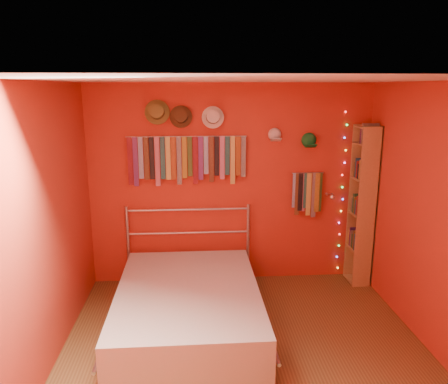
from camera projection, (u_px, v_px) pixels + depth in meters
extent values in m
plane|color=brown|center=(246.00, 357.00, 4.06)|extent=(3.50, 3.50, 0.00)
cube|color=#A7321B|center=(231.00, 185.00, 5.46)|extent=(3.50, 0.02, 2.50)
cube|color=#A7321B|center=(443.00, 225.00, 3.88)|extent=(0.02, 3.50, 2.50)
cube|color=#A7321B|center=(40.00, 234.00, 3.64)|extent=(0.02, 3.50, 2.50)
cube|color=white|center=(250.00, 80.00, 3.47)|extent=(3.50, 3.50, 0.02)
cylinder|color=#B5B5BA|center=(187.00, 137.00, 5.23)|extent=(1.45, 0.01, 0.01)
cube|color=maroon|center=(130.00, 161.00, 5.24)|extent=(0.06, 0.01, 0.58)
cube|color=#4E1A6A|center=(136.00, 162.00, 5.24)|extent=(0.06, 0.01, 0.60)
cube|color=#7190C9|center=(141.00, 158.00, 5.23)|extent=(0.06, 0.01, 0.50)
cube|color=#4B2F19|center=(146.00, 159.00, 5.25)|extent=(0.06, 0.01, 0.52)
cube|color=black|center=(152.00, 158.00, 5.24)|extent=(0.06, 0.01, 0.51)
cube|color=#A4526D|center=(157.00, 162.00, 5.25)|extent=(0.06, 0.01, 0.60)
cube|color=#174C53|center=(163.00, 158.00, 5.26)|extent=(0.06, 0.01, 0.52)
cube|color=#B3B648|center=(168.00, 158.00, 5.26)|extent=(0.06, 0.01, 0.52)
cube|color=maroon|center=(174.00, 158.00, 5.26)|extent=(0.06, 0.01, 0.52)
cube|color=navy|center=(179.00, 161.00, 5.28)|extent=(0.06, 0.01, 0.59)
cube|color=olive|center=(184.00, 158.00, 5.27)|extent=(0.06, 0.01, 0.51)
cube|color=#2A4D1F|center=(190.00, 157.00, 5.27)|extent=(0.06, 0.01, 0.48)
cube|color=maroon|center=(195.00, 161.00, 5.29)|extent=(0.06, 0.01, 0.58)
cube|color=#4E1A6A|center=(201.00, 158.00, 5.29)|extent=(0.06, 0.01, 0.53)
cube|color=#6888B9|center=(206.00, 155.00, 5.28)|extent=(0.06, 0.01, 0.46)
cube|color=#4F281A|center=(211.00, 160.00, 5.30)|extent=(0.06, 0.01, 0.56)
cube|color=black|center=(217.00, 156.00, 5.29)|extent=(0.06, 0.01, 0.48)
cube|color=#B35987|center=(222.00, 158.00, 5.30)|extent=(0.06, 0.01, 0.52)
cube|color=#19545A|center=(227.00, 156.00, 5.31)|extent=(0.06, 0.01, 0.48)
cube|color=#B3A447|center=(233.00, 160.00, 5.32)|extent=(0.06, 0.01, 0.59)
cube|color=brown|center=(238.00, 156.00, 5.31)|extent=(0.06, 0.01, 0.48)
cube|color=navy|center=(243.00, 157.00, 5.32)|extent=(0.06, 0.01, 0.50)
cylinder|color=#B5B5BA|center=(308.00, 173.00, 5.44)|extent=(0.40, 0.01, 0.01)
cube|color=#6983BC|center=(295.00, 191.00, 5.47)|extent=(0.06, 0.01, 0.44)
cube|color=#4D3519|center=(297.00, 194.00, 5.48)|extent=(0.06, 0.01, 0.54)
cube|color=black|center=(300.00, 192.00, 5.47)|extent=(0.06, 0.01, 0.48)
cube|color=#B65B7A|center=(303.00, 192.00, 5.48)|extent=(0.06, 0.01, 0.49)
cube|color=#1B5F54|center=(306.00, 191.00, 5.48)|extent=(0.06, 0.01, 0.45)
cube|color=#ABAC45|center=(309.00, 195.00, 5.48)|extent=(0.06, 0.01, 0.55)
cube|color=brown|center=(311.00, 191.00, 5.49)|extent=(0.06, 0.01, 0.46)
cube|color=#171353|center=(314.00, 195.00, 5.50)|extent=(0.06, 0.01, 0.57)
cube|color=brown|center=(317.00, 193.00, 5.49)|extent=(0.06, 0.01, 0.50)
cube|color=#254D1E|center=(320.00, 192.00, 5.50)|extent=(0.06, 0.01, 0.50)
cylinder|color=olive|center=(157.00, 112.00, 5.13)|extent=(0.29, 0.07, 0.29)
cylinder|color=olive|center=(157.00, 111.00, 5.07)|extent=(0.17, 0.14, 0.19)
cylinder|color=#332314|center=(157.00, 112.00, 5.10)|extent=(0.18, 0.06, 0.18)
cylinder|color=#4A321A|center=(181.00, 117.00, 5.16)|extent=(0.27, 0.07, 0.26)
cylinder|color=#4A321A|center=(181.00, 116.00, 5.11)|extent=(0.16, 0.13, 0.17)
cylinder|color=black|center=(181.00, 116.00, 5.13)|extent=(0.16, 0.05, 0.16)
cylinder|color=silver|center=(213.00, 117.00, 5.19)|extent=(0.27, 0.07, 0.26)
cylinder|color=silver|center=(213.00, 117.00, 5.14)|extent=(0.16, 0.13, 0.17)
cylinder|color=black|center=(213.00, 117.00, 5.16)|extent=(0.16, 0.05, 0.16)
ellipsoid|color=silver|center=(275.00, 134.00, 5.30)|extent=(0.17, 0.13, 0.17)
cube|color=silver|center=(276.00, 140.00, 5.21)|extent=(0.12, 0.09, 0.05)
ellipsoid|color=#19732E|center=(309.00, 140.00, 5.34)|extent=(0.18, 0.14, 0.18)
cube|color=#19732E|center=(311.00, 146.00, 5.25)|extent=(0.13, 0.10, 0.05)
sphere|color=#FF3333|center=(346.00, 112.00, 5.30)|extent=(0.02, 0.02, 0.02)
sphere|color=#33FF4C|center=(347.00, 125.00, 5.34)|extent=(0.02, 0.02, 0.02)
sphere|color=#4C66FF|center=(345.00, 138.00, 5.38)|extent=(0.02, 0.02, 0.02)
sphere|color=yellow|center=(346.00, 150.00, 5.42)|extent=(0.02, 0.02, 0.02)
sphere|color=#FF4CCC|center=(345.00, 163.00, 5.45)|extent=(0.02, 0.02, 0.02)
sphere|color=#FF3333|center=(342.00, 175.00, 5.49)|extent=(0.02, 0.02, 0.02)
sphere|color=#33FF4C|center=(342.00, 187.00, 5.53)|extent=(0.02, 0.02, 0.02)
sphere|color=#4C66FF|center=(343.00, 199.00, 5.56)|extent=(0.02, 0.02, 0.02)
sphere|color=yellow|center=(341.00, 211.00, 5.60)|extent=(0.02, 0.02, 0.02)
sphere|color=#FF4CCC|center=(339.00, 223.00, 5.64)|extent=(0.02, 0.02, 0.02)
sphere|color=#FF3333|center=(340.00, 234.00, 5.67)|extent=(0.02, 0.02, 0.02)
sphere|color=#33FF4C|center=(339.00, 246.00, 5.71)|extent=(0.02, 0.02, 0.02)
sphere|color=#4C66FF|center=(337.00, 257.00, 5.75)|extent=(0.02, 0.02, 0.02)
sphere|color=yellow|center=(338.00, 268.00, 5.79)|extent=(0.02, 0.02, 0.02)
cylinder|color=#B5B5BA|center=(327.00, 194.00, 5.55)|extent=(0.03, 0.03, 0.03)
cylinder|color=#B5B5BA|center=(329.00, 194.00, 5.44)|extent=(0.01, 0.23, 0.07)
sphere|color=white|center=(332.00, 197.00, 5.33)|extent=(0.06, 0.06, 0.06)
cube|color=#9B7246|center=(367.00, 210.00, 5.26)|extent=(0.24, 0.02, 2.00)
cube|color=#9B7246|center=(357.00, 203.00, 5.57)|extent=(0.24, 0.02, 2.00)
cube|color=#9B7246|center=(371.00, 206.00, 5.42)|extent=(0.02, 0.34, 2.00)
cube|color=#9B7246|center=(356.00, 279.00, 5.65)|extent=(0.24, 0.32, 0.02)
cube|color=#9B7246|center=(359.00, 248.00, 5.54)|extent=(0.24, 0.32, 0.02)
cube|color=#9B7246|center=(362.00, 214.00, 5.44)|extent=(0.24, 0.32, 0.02)
cube|color=#9B7246|center=(364.00, 179.00, 5.33)|extent=(0.24, 0.32, 0.02)
cube|color=#9B7246|center=(367.00, 144.00, 5.23)|extent=(0.24, 0.32, 0.02)
cube|color=#9B7246|center=(368.00, 127.00, 5.18)|extent=(0.24, 0.32, 0.02)
cylinder|color=#B5B5BA|center=(128.00, 246.00, 5.45)|extent=(0.04, 0.04, 1.02)
cylinder|color=#B5B5BA|center=(248.00, 243.00, 5.55)|extent=(0.04, 0.04, 1.02)
cylinder|color=#B5B5BA|center=(189.00, 255.00, 5.53)|extent=(1.51, 0.03, 0.03)
cylinder|color=#B5B5BA|center=(188.00, 233.00, 5.46)|extent=(1.51, 0.03, 0.03)
cylinder|color=#B5B5BA|center=(188.00, 210.00, 5.39)|extent=(1.51, 0.03, 0.03)
cube|color=beige|center=(188.00, 306.00, 4.52)|extent=(1.45, 2.05, 0.41)
cylinder|color=#B5B5BA|center=(115.00, 310.00, 4.48)|extent=(0.04, 2.04, 0.03)
cylinder|color=#B5B5BA|center=(260.00, 305.00, 4.58)|extent=(0.04, 2.04, 0.03)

